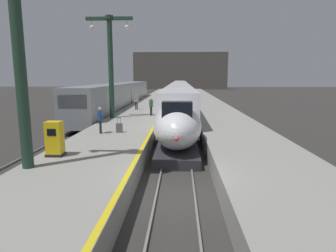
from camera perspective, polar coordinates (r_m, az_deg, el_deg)
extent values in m
plane|color=#33302D|center=(11.37, 1.46, -14.32)|extent=(260.00, 260.00, 0.00)
cube|color=gray|center=(35.63, -4.35, 3.03)|extent=(4.80, 110.00, 1.05)
cube|color=gray|center=(35.59, 8.73, 2.94)|extent=(4.80, 110.00, 1.05)
cube|color=yellow|center=(35.37, -0.68, 3.87)|extent=(0.20, 107.80, 0.01)
cube|color=slate|center=(38.17, 1.08, 2.80)|extent=(0.08, 110.00, 0.12)
cube|color=slate|center=(38.16, 3.34, 2.78)|extent=(0.08, 110.00, 0.12)
cube|color=slate|center=(39.21, -10.85, 2.81)|extent=(0.08, 110.00, 0.12)
cube|color=slate|center=(38.89, -8.70, 2.82)|extent=(0.08, 110.00, 0.12)
ellipsoid|color=silver|center=(16.79, 1.87, 0.10)|extent=(2.78, 6.02, 2.56)
cube|color=#28282D|center=(16.83, 1.83, -5.31)|extent=(2.46, 5.11, 0.55)
cube|color=black|center=(15.30, 1.83, 3.20)|extent=(1.59, 1.00, 0.90)
sphere|color=#F24C4C|center=(13.95, 1.73, -2.51)|extent=(0.28, 0.28, 0.28)
cube|color=silver|center=(25.49, 2.09, 3.92)|extent=(2.90, 14.00, 3.05)
cube|color=black|center=(25.49, -1.11, 5.17)|extent=(0.04, 11.90, 0.80)
cube|color=black|center=(25.47, 5.31, 5.13)|extent=(0.04, 11.90, 0.80)
cube|color=silver|center=(25.65, 2.07, 1.09)|extent=(2.92, 13.30, 0.24)
cube|color=black|center=(21.33, 1.97, -2.08)|extent=(2.03, 2.20, 0.56)
cube|color=black|center=(30.16, 2.13, 1.38)|extent=(2.03, 2.20, 0.56)
cube|color=silver|center=(42.04, 2.26, 6.18)|extent=(2.90, 18.00, 3.05)
cube|color=black|center=(42.04, 0.31, 6.94)|extent=(0.04, 15.84, 0.80)
cube|color=black|center=(42.03, 4.21, 6.92)|extent=(0.04, 15.84, 0.80)
cube|color=black|center=(36.11, 2.19, 2.75)|extent=(2.03, 2.20, 0.56)
cube|color=black|center=(48.28, 2.27, 4.50)|extent=(2.03, 2.20, 0.56)
cube|color=silver|center=(60.62, 2.33, 7.25)|extent=(2.90, 18.00, 3.05)
cube|color=black|center=(60.62, 0.98, 7.77)|extent=(0.04, 15.84, 0.80)
cube|color=black|center=(60.61, 3.69, 7.76)|extent=(0.04, 15.84, 0.80)
cube|color=black|center=(54.62, 2.30, 5.10)|extent=(2.03, 2.20, 0.56)
cube|color=black|center=(66.83, 2.34, 5.93)|extent=(2.03, 2.20, 0.56)
cube|color=silver|center=(79.21, 2.38, 7.81)|extent=(2.90, 18.00, 3.05)
cube|color=black|center=(79.21, 1.34, 8.22)|extent=(0.04, 15.84, 0.80)
cube|color=black|center=(79.20, 3.42, 8.20)|extent=(0.04, 15.84, 0.80)
cube|color=black|center=(73.17, 2.36, 6.25)|extent=(2.03, 2.20, 0.56)
cube|color=black|center=(85.40, 2.38, 6.74)|extent=(2.03, 2.20, 0.56)
cube|color=gray|center=(31.79, -12.66, 4.97)|extent=(2.85, 18.00, 3.30)
cube|color=black|center=(23.23, -18.44, 4.55)|extent=(2.28, 0.08, 1.10)
cube|color=black|center=(32.14, -15.10, 5.82)|extent=(0.04, 15.30, 0.90)
cube|color=black|center=(31.42, -10.22, 5.91)|extent=(0.04, 15.30, 0.90)
cube|color=black|center=(26.53, -15.72, -0.16)|extent=(2.00, 2.00, 0.52)
cube|color=black|center=(37.54, -10.28, 2.84)|extent=(2.00, 2.00, 0.52)
cube|color=gray|center=(49.94, -7.10, 6.75)|extent=(2.85, 18.00, 3.30)
cylinder|color=#1E3828|center=(12.49, -27.70, 15.45)|extent=(0.44, 0.44, 10.12)
cylinder|color=#1E3828|center=(25.93, -11.28, 11.21)|extent=(0.44, 0.44, 8.71)
cylinder|color=#1E3828|center=(26.40, -11.60, 20.37)|extent=(0.68, 0.68, 0.30)
cube|color=#1E3828|center=(26.38, -11.59, 20.16)|extent=(4.00, 0.24, 0.28)
cylinder|color=#1E3828|center=(26.70, -14.87, 19.14)|extent=(0.03, 0.03, 0.60)
sphere|color=#EFEACC|center=(26.64, -14.83, 18.40)|extent=(0.36, 0.36, 0.36)
cylinder|color=#1E3828|center=(26.01, -8.15, 19.62)|extent=(0.03, 0.03, 0.60)
sphere|color=#EFEACC|center=(25.95, -8.14, 18.86)|extent=(0.36, 0.36, 0.36)
cylinder|color=#23232D|center=(18.86, -13.28, -0.20)|extent=(0.13, 0.13, 0.85)
cylinder|color=#23232D|center=(19.03, -13.21, -0.11)|extent=(0.13, 0.13, 0.85)
cube|color=#1E478C|center=(18.84, -13.33, 2.05)|extent=(0.27, 0.41, 0.62)
cylinder|color=#1E478C|center=(18.61, -13.42, 1.80)|extent=(0.09, 0.09, 0.58)
cylinder|color=#1E478C|center=(19.08, -13.23, 2.00)|extent=(0.09, 0.09, 0.58)
sphere|color=tan|center=(18.79, -13.38, 3.32)|extent=(0.22, 0.22, 0.22)
cylinder|color=#23232D|center=(27.16, -3.46, 2.99)|extent=(0.13, 0.13, 0.85)
cylinder|color=#23232D|center=(27.01, -3.28, 2.96)|extent=(0.13, 0.13, 0.85)
cube|color=#336647|center=(27.01, -3.39, 4.52)|extent=(0.40, 0.44, 0.62)
cylinder|color=#336647|center=(27.22, -3.63, 4.46)|extent=(0.09, 0.09, 0.58)
cylinder|color=#336647|center=(26.81, -3.13, 4.38)|extent=(0.09, 0.09, 0.58)
sphere|color=tan|center=(26.98, -3.39, 5.41)|extent=(0.22, 0.22, 0.22)
cylinder|color=#23232D|center=(32.32, -6.13, 4.02)|extent=(0.13, 0.13, 0.85)
cylinder|color=#23232D|center=(32.33, -6.43, 4.02)|extent=(0.13, 0.13, 0.85)
cube|color=gray|center=(32.27, -6.31, 5.32)|extent=(0.40, 0.25, 0.62)
cylinder|color=gray|center=(32.25, -5.88, 5.24)|extent=(0.09, 0.09, 0.58)
cylinder|color=gray|center=(32.29, -6.73, 5.23)|extent=(0.09, 0.09, 0.58)
sphere|color=tan|center=(32.24, -6.32, 6.06)|extent=(0.22, 0.22, 0.22)
cube|color=#4C4C51|center=(19.02, -9.64, -0.38)|extent=(0.40, 0.22, 0.60)
cylinder|color=#262628|center=(18.96, -9.98, 1.05)|extent=(0.02, 0.02, 0.36)
cylinder|color=#262628|center=(18.92, -9.38, 1.05)|extent=(0.02, 0.02, 0.36)
cube|color=#262628|center=(18.92, -9.70, 1.62)|extent=(0.22, 0.03, 0.02)
cube|color=yellow|center=(14.09, -21.55, -2.37)|extent=(0.70, 0.56, 1.60)
cube|color=black|center=(13.77, -22.12, -1.19)|extent=(0.40, 0.02, 0.32)
cube|color=black|center=(14.25, -21.37, -5.28)|extent=(0.76, 0.62, 0.12)
cube|color=#4C4742|center=(112.41, 2.44, 10.87)|extent=(36.00, 2.00, 14.00)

